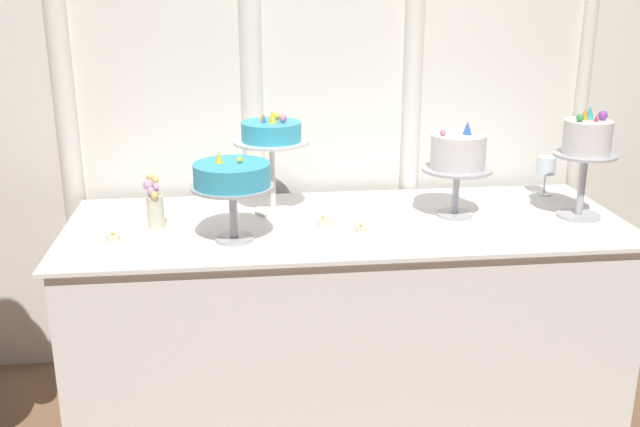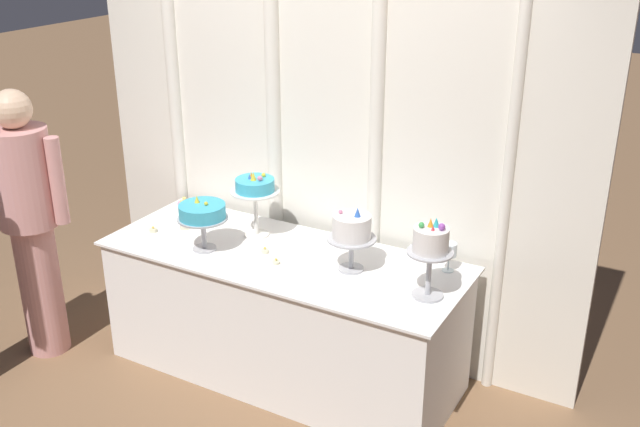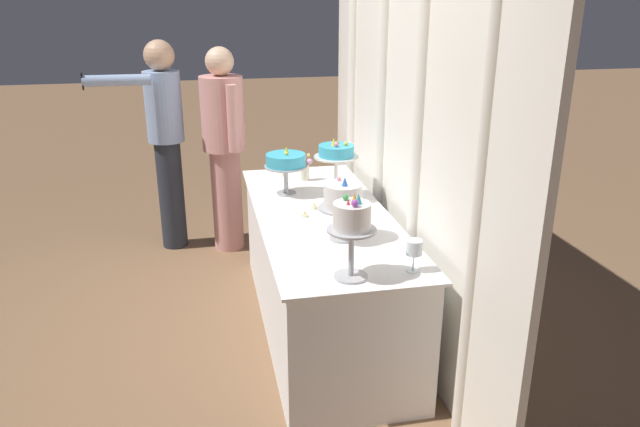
% 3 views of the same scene
% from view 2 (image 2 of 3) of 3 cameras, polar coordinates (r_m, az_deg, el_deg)
% --- Properties ---
extents(ground_plane, '(24.00, 24.00, 0.00)m').
position_cam_2_polar(ground_plane, '(4.48, -3.41, -12.62)').
color(ground_plane, '#846042').
extents(draped_curtain, '(3.19, 0.19, 2.70)m').
position_cam_2_polar(draped_curtain, '(4.29, -0.04, 8.14)').
color(draped_curtain, white).
rests_on(draped_curtain, ground_plane).
extents(cake_table, '(2.08, 0.80, 0.77)m').
position_cam_2_polar(cake_table, '(4.33, -2.81, -7.77)').
color(cake_table, white).
rests_on(cake_table, ground_plane).
extents(cake_display_leftmost, '(0.29, 0.29, 0.32)m').
position_cam_2_polar(cake_display_leftmost, '(4.17, -9.06, -0.01)').
color(cake_display_leftmost, '#B2B2B7').
rests_on(cake_display_leftmost, cake_table).
extents(cake_display_midleft, '(0.29, 0.29, 0.40)m').
position_cam_2_polar(cake_display_midleft, '(4.28, -5.03, 1.89)').
color(cake_display_midleft, silver).
rests_on(cake_display_midleft, cake_table).
extents(cake_display_midright, '(0.26, 0.26, 0.37)m').
position_cam_2_polar(cake_display_midright, '(3.88, 2.46, -1.26)').
color(cake_display_midright, '#B2B2B7').
rests_on(cake_display_midright, cake_table).
extents(cake_display_rightmost, '(0.23, 0.23, 0.42)m').
position_cam_2_polar(cake_display_rightmost, '(3.64, 8.53, -2.44)').
color(cake_display_rightmost, '#B2B2B7').
rests_on(cake_display_rightmost, cake_table).
extents(wine_glass, '(0.08, 0.08, 0.16)m').
position_cam_2_polar(wine_glass, '(3.98, 9.95, -2.82)').
color(wine_glass, silver).
rests_on(wine_glass, cake_table).
extents(flower_vase, '(0.07, 0.10, 0.20)m').
position_cam_2_polar(flower_vase, '(4.52, -10.44, -0.12)').
color(flower_vase, beige).
rests_on(flower_vase, cake_table).
extents(tealight_far_left, '(0.05, 0.05, 0.04)m').
position_cam_2_polar(tealight_far_left, '(4.54, -12.74, -1.26)').
color(tealight_far_left, beige).
rests_on(tealight_far_left, cake_table).
extents(tealight_near_left, '(0.04, 0.04, 0.04)m').
position_cam_2_polar(tealight_near_left, '(4.17, -4.28, -2.91)').
color(tealight_near_left, beige).
rests_on(tealight_near_left, cake_table).
extents(tealight_near_right, '(0.04, 0.04, 0.03)m').
position_cam_2_polar(tealight_near_right, '(4.04, -3.41, -3.77)').
color(tealight_near_right, beige).
rests_on(tealight_near_right, cake_table).
extents(guest_man_pink_jacket, '(0.49, 0.43, 1.66)m').
position_cam_2_polar(guest_man_pink_jacket, '(4.64, -21.51, -0.14)').
color(guest_man_pink_jacket, '#D6938E').
rests_on(guest_man_pink_jacket, ground_plane).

